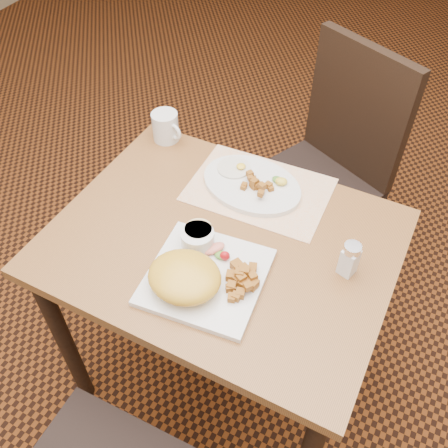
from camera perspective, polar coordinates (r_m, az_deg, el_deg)
ground at (r=1.96m, az=-0.17°, el=-16.33°), size 8.00×8.00×0.00m
table at (r=1.41m, az=-0.22°, el=-4.62°), size 0.90×0.70×0.75m
chair_far at (r=1.92m, az=11.77°, el=6.87°), size 0.56×0.57×0.97m
placemat at (r=1.47m, az=4.03°, el=3.96°), size 0.41×0.30×0.00m
plate_square at (r=1.24m, az=-2.05°, el=-6.04°), size 0.31×0.31×0.02m
plate_oval at (r=1.47m, az=3.19°, el=4.52°), size 0.33×0.27×0.02m
hollandaise_mound at (r=1.20m, az=-4.59°, el=-6.03°), size 0.19×0.16×0.07m
ramekin at (r=1.28m, az=-3.04°, el=-1.58°), size 0.09×0.09×0.05m
garnish_sq at (r=1.27m, az=-0.65°, el=-3.17°), size 0.08×0.07×0.03m
fried_egg at (r=1.50m, az=1.25°, el=6.47°), size 0.10×0.10×0.02m
garnish_ov at (r=1.46m, az=6.43°, el=4.92°), size 0.06×0.04×0.02m
salt_shaker at (r=1.26m, az=14.16°, el=-3.87°), size 0.05×0.05×0.10m
coffee_mug at (r=1.63m, az=-6.66°, el=10.98°), size 0.11×0.08×0.10m
home_fries_sq at (r=1.21m, az=2.01°, el=-6.33°), size 0.09×0.13×0.04m
home_fries_ov at (r=1.44m, az=3.66°, el=4.60°), size 0.10×0.09×0.03m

